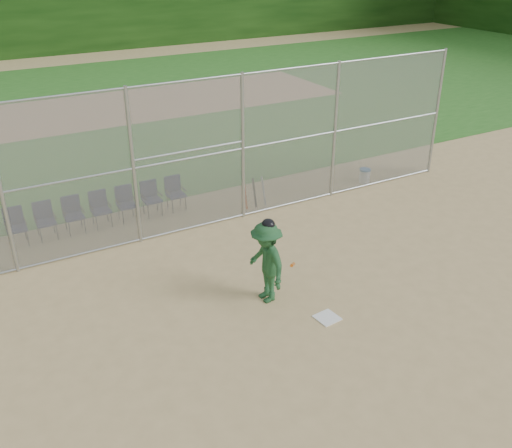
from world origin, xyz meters
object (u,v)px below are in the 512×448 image
home_plate (327,318)px  batter_at_plate (266,262)px  chair_0 (16,228)px  water_cooler (365,175)px

home_plate → batter_at_plate: batter_at_plate is taller
home_plate → chair_0: (-5.00, 6.41, 0.47)m
batter_at_plate → chair_0: 6.72m
batter_at_plate → chair_0: batter_at_plate is taller
chair_0 → home_plate: bearing=-52.0°
home_plate → chair_0: chair_0 is taller
water_cooler → chair_0: chair_0 is taller
batter_at_plate → water_cooler: 7.38m
batter_at_plate → chair_0: bearing=129.4°
water_cooler → batter_at_plate: bearing=-145.4°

